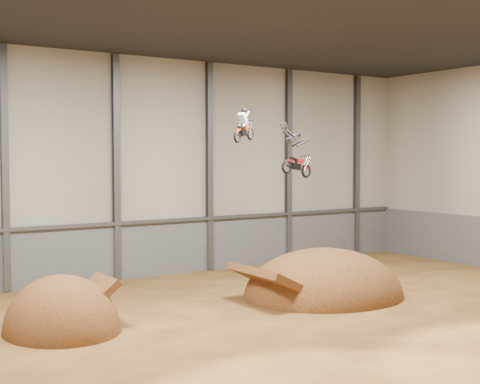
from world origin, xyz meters
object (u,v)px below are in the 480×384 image
landing_ramp (324,296)px  fmx_rider_b (296,151)px  takeoff_ramp (62,331)px  fmx_rider_a (244,123)px

landing_ramp → fmx_rider_b: fmx_rider_b is taller
takeoff_ramp → landing_ramp: size_ratio=0.63×
takeoff_ramp → fmx_rider_b: bearing=-1.7°
landing_ramp → fmx_rider_b: (-1.83, 0.21, 7.96)m
takeoff_ramp → fmx_rider_b: (12.65, -0.37, 7.96)m
fmx_rider_a → takeoff_ramp: bearing=151.1°
takeoff_ramp → fmx_rider_a: size_ratio=2.83×
fmx_rider_b → landing_ramp: bearing=-16.4°
fmx_rider_a → fmx_rider_b: size_ratio=0.67×
landing_ramp → fmx_rider_a: (-4.93, 0.49, 9.36)m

